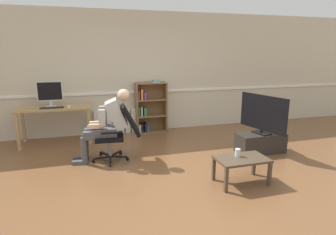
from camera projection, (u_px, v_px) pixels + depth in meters
name	position (u px, v px, depth m)	size (l,w,h in m)	color
ground_plane	(174.00, 176.00, 4.27)	(18.00, 18.00, 0.00)	brown
back_wall	(139.00, 73.00, 6.44)	(12.00, 0.13, 2.70)	beige
computer_desk	(55.00, 112.00, 5.63)	(1.38, 0.62, 0.76)	tan
imac_monitor	(50.00, 92.00, 5.60)	(0.48, 0.14, 0.50)	silver
keyboard	(52.00, 108.00, 5.47)	(0.43, 0.12, 0.02)	black
computer_mouse	(69.00, 106.00, 5.57)	(0.06, 0.10, 0.03)	white
bookshelf	(149.00, 108.00, 6.47)	(0.71, 0.29, 1.20)	brown
radiator	(115.00, 122.00, 6.42)	(0.93, 0.08, 0.55)	white
office_chair	(119.00, 130.00, 4.80)	(0.86, 0.62, 0.96)	black
person_seated	(107.00, 123.00, 4.74)	(1.00, 0.42, 1.22)	#4C4C51
tv_stand	(260.00, 143.00, 5.23)	(0.88, 0.39, 0.36)	#2D2823
tv_screen	(263.00, 114.00, 5.10)	(0.28, 1.02, 0.71)	black
coffee_table	(242.00, 162.00, 3.97)	(0.72, 0.44, 0.37)	#4C3D2D
drinking_glass	(238.00, 153.00, 4.00)	(0.08, 0.08, 0.11)	silver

